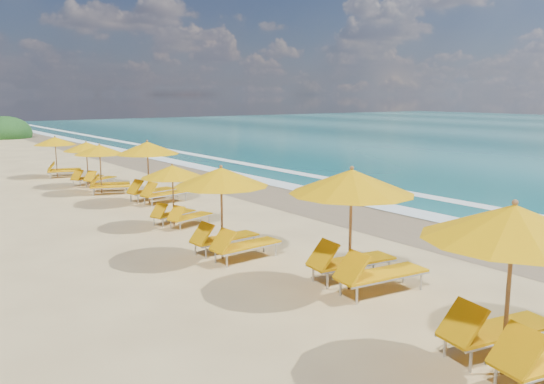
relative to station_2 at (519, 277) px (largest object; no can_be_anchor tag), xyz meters
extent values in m
plane|color=#CFB87A|center=(2.31, 9.32, -1.50)|extent=(160.00, 160.00, 0.00)
cube|color=#8C7553|center=(6.31, 9.32, -1.49)|extent=(4.00, 160.00, 0.01)
cube|color=white|center=(7.81, 9.32, -1.47)|extent=(1.20, 160.00, 0.01)
cube|color=white|center=(10.81, 9.32, -1.47)|extent=(0.80, 160.00, 0.01)
cylinder|color=olive|center=(-0.20, 0.04, -0.22)|extent=(0.06, 0.06, 2.56)
cone|color=#E09D04|center=(-0.20, 0.04, 0.84)|extent=(3.07, 3.07, 0.51)
sphere|color=olive|center=(-0.20, 0.04, 1.13)|extent=(0.09, 0.09, 0.09)
cylinder|color=olive|center=(0.53, 4.08, -0.21)|extent=(0.06, 0.06, 2.57)
cone|color=#E09D04|center=(0.53, 4.08, 0.85)|extent=(2.94, 2.94, 0.52)
sphere|color=olive|center=(0.53, 4.08, 1.14)|extent=(0.09, 0.09, 0.09)
cylinder|color=olive|center=(-0.50, 7.64, -0.34)|extent=(0.06, 0.06, 2.31)
cone|color=#E09D04|center=(-0.50, 7.64, 0.62)|extent=(2.51, 2.51, 0.46)
sphere|color=olive|center=(-0.50, 7.64, 0.88)|extent=(0.08, 0.08, 0.08)
cylinder|color=olive|center=(0.08, 11.56, -0.53)|extent=(0.05, 0.05, 1.93)
cone|color=#E09D04|center=(0.08, 11.56, 0.27)|extent=(2.47, 2.47, 0.39)
sphere|color=olive|center=(0.08, 11.56, 0.49)|extent=(0.07, 0.07, 0.07)
cylinder|color=olive|center=(1.06, 15.65, -0.33)|extent=(0.06, 0.06, 2.34)
cone|color=#E09D04|center=(1.06, 15.65, 0.64)|extent=(2.78, 2.78, 0.47)
sphere|color=olive|center=(1.06, 15.65, 0.91)|extent=(0.08, 0.08, 0.08)
cylinder|color=olive|center=(0.33, 18.91, -0.48)|extent=(0.05, 0.05, 2.03)
cone|color=#E09D04|center=(0.33, 18.91, 0.36)|extent=(2.68, 2.68, 0.41)
sphere|color=olive|center=(0.33, 18.91, 0.59)|extent=(0.07, 0.07, 0.07)
cylinder|color=olive|center=(0.46, 21.06, -0.50)|extent=(0.05, 0.05, 1.99)
cone|color=#E09D04|center=(0.46, 21.06, 0.33)|extent=(2.75, 2.75, 0.40)
sphere|color=olive|center=(0.46, 21.06, 0.55)|extent=(0.07, 0.07, 0.07)
cylinder|color=olive|center=(0.14, 24.93, -0.49)|extent=(0.05, 0.05, 2.01)
cone|color=#E09D04|center=(0.14, 24.93, 0.34)|extent=(2.53, 2.53, 0.40)
sphere|color=olive|center=(0.14, 24.93, 0.56)|extent=(0.07, 0.07, 0.07)
ellipsoid|color=#163D14|center=(3.31, 54.32, -1.01)|extent=(5.00, 5.00, 3.25)
camera|label=1|loc=(-7.56, -4.16, 2.64)|focal=36.66mm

